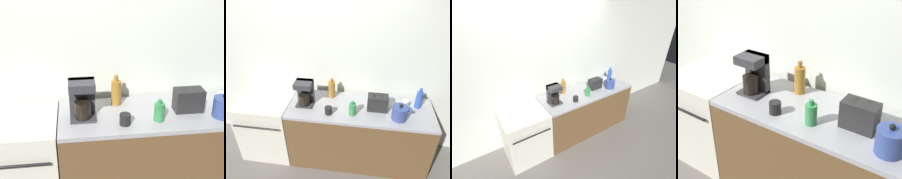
# 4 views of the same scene
# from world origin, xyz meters

# --- Properties ---
(wall_back) EXTENTS (8.00, 0.05, 2.60)m
(wall_back) POSITION_xyz_m (0.00, 0.72, 1.30)
(wall_back) COLOR silver
(wall_back) RESTS_ON ground_plane
(stove) EXTENTS (0.71, 0.70, 0.89)m
(stove) POSITION_xyz_m (-0.63, 0.33, 0.46)
(stove) COLOR silver
(stove) RESTS_ON ground_plane
(counter_block) EXTENTS (1.83, 0.65, 0.89)m
(counter_block) POSITION_xyz_m (0.65, 0.33, 0.45)
(counter_block) COLOR brown
(counter_block) RESTS_ON ground_plane
(kettle) EXTENTS (0.23, 0.18, 0.21)m
(kettle) POSITION_xyz_m (1.12, 0.18, 0.98)
(kettle) COLOR #33478C
(kettle) RESTS_ON counter_block
(toaster) EXTENTS (0.25, 0.14, 0.20)m
(toaster) POSITION_xyz_m (0.86, 0.32, 0.99)
(toaster) COLOR black
(toaster) RESTS_ON counter_block
(coffee_maker) EXTENTS (0.21, 0.19, 0.33)m
(coffee_maker) POSITION_xyz_m (-0.06, 0.32, 1.06)
(coffee_maker) COLOR #333338
(coffee_maker) RESTS_ON counter_block
(bottle_amber) EXTENTS (0.09, 0.09, 0.28)m
(bottle_amber) POSITION_xyz_m (0.25, 0.52, 1.01)
(bottle_amber) COLOR #9E6B23
(bottle_amber) RESTS_ON counter_block
(bottle_green) EXTENTS (0.09, 0.09, 0.19)m
(bottle_green) POSITION_xyz_m (0.56, 0.18, 0.97)
(bottle_green) COLOR #338C47
(bottle_green) RESTS_ON counter_block
(cup_black) EXTENTS (0.09, 0.09, 0.09)m
(cup_black) POSITION_xyz_m (0.28, 0.15, 0.94)
(cup_black) COLOR black
(cup_black) RESTS_ON counter_block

